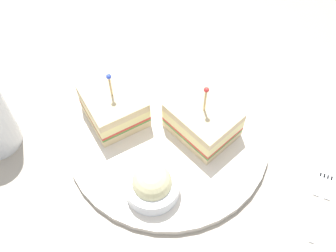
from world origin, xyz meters
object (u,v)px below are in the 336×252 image
at_px(coleslaw_bowl, 152,185).
at_px(fork, 322,194).
at_px(sandwich_half_front, 203,120).
at_px(sandwich_half_back, 114,106).
at_px(plate, 168,136).

height_order(coleslaw_bowl, fork, coleslaw_bowl).
xyz_separation_m(sandwich_half_front, sandwich_half_back, (-0.08, 0.10, 0.00)).
height_order(plate, fork, plate).
bearing_deg(sandwich_half_back, plate, -59.47).
bearing_deg(coleslaw_bowl, fork, -38.07).
bearing_deg(plate, sandwich_half_back, 120.53).
relative_size(sandwich_half_back, coleslaw_bowl, 1.32).
xyz_separation_m(plate, coleslaw_bowl, (-0.07, -0.06, 0.03)).
height_order(sandwich_half_front, fork, sandwich_half_front).
bearing_deg(coleslaw_bowl, plate, 39.01).
distance_m(sandwich_half_back, coleslaw_bowl, 0.13).
height_order(plate, sandwich_half_back, sandwich_half_back).
xyz_separation_m(coleslaw_bowl, fork, (0.18, -0.14, -0.03)).
bearing_deg(plate, coleslaw_bowl, -140.99).
xyz_separation_m(sandwich_half_front, coleslaw_bowl, (-0.11, -0.03, -0.01)).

